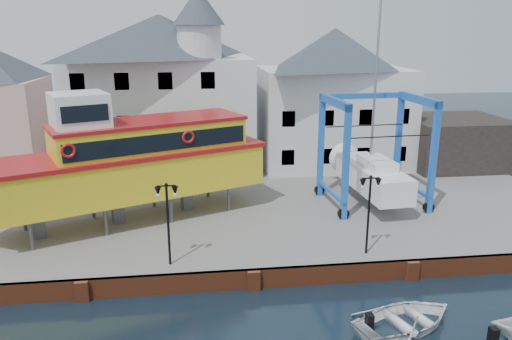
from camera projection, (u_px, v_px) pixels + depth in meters
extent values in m
plane|color=#14252C|center=(254.00, 289.00, 24.17)|extent=(140.00, 140.00, 0.00)
cube|color=slate|center=(234.00, 203.00, 34.53)|extent=(44.00, 22.00, 1.00)
cube|color=brown|center=(253.00, 279.00, 24.15)|extent=(44.00, 0.25, 1.00)
cube|color=brown|center=(82.00, 291.00, 23.02)|extent=(0.60, 0.36, 1.00)
cube|color=brown|center=(254.00, 280.00, 23.99)|extent=(0.60, 0.36, 1.00)
cube|color=brown|center=(412.00, 271.00, 24.96)|extent=(0.60, 0.36, 1.00)
cube|color=silver|center=(163.00, 115.00, 39.70)|extent=(14.00, 8.00, 9.00)
pyramid|color=#383E48|center=(159.00, 36.00, 38.02)|extent=(14.00, 8.00, 3.20)
cube|color=black|center=(85.00, 166.00, 36.05)|extent=(1.00, 0.08, 1.20)
cube|color=black|center=(128.00, 164.00, 36.42)|extent=(1.00, 0.08, 1.20)
cube|color=black|center=(169.00, 163.00, 36.78)|extent=(1.00, 0.08, 1.20)
cube|color=black|center=(210.00, 162.00, 37.14)|extent=(1.00, 0.08, 1.20)
cube|color=black|center=(81.00, 125.00, 35.23)|extent=(1.00, 0.08, 1.20)
cube|color=black|center=(125.00, 124.00, 35.59)|extent=(1.00, 0.08, 1.20)
cube|color=black|center=(167.00, 123.00, 35.96)|extent=(1.00, 0.08, 1.20)
cube|color=black|center=(209.00, 122.00, 36.32)|extent=(1.00, 0.08, 1.20)
cube|color=black|center=(77.00, 82.00, 34.40)|extent=(1.00, 0.08, 1.20)
cube|color=black|center=(122.00, 81.00, 34.77)|extent=(1.00, 0.08, 1.20)
cube|color=black|center=(165.00, 81.00, 35.13)|extent=(1.00, 0.08, 1.20)
cube|color=black|center=(208.00, 80.00, 35.49)|extent=(1.00, 0.08, 1.20)
cylinder|color=silver|center=(199.00, 42.00, 36.21)|extent=(3.20, 3.20, 2.40)
cone|color=#383E48|center=(198.00, 6.00, 35.52)|extent=(3.80, 3.80, 2.60)
cube|color=silver|center=(332.00, 117.00, 42.01)|extent=(12.00, 8.00, 8.00)
pyramid|color=#383E48|center=(335.00, 48.00, 40.47)|extent=(12.00, 8.00, 3.20)
cube|color=black|center=(288.00, 157.00, 38.35)|extent=(1.00, 0.08, 1.20)
cube|color=black|center=(326.00, 156.00, 38.71)|extent=(1.00, 0.08, 1.20)
cube|color=black|center=(363.00, 155.00, 39.07)|extent=(1.00, 0.08, 1.20)
cube|color=black|center=(400.00, 154.00, 39.44)|extent=(1.00, 0.08, 1.20)
cube|color=black|center=(289.00, 119.00, 37.52)|extent=(1.00, 0.08, 1.20)
cube|color=black|center=(327.00, 118.00, 37.89)|extent=(1.00, 0.08, 1.20)
cube|color=black|center=(365.00, 117.00, 38.25)|extent=(1.00, 0.08, 1.20)
cube|color=black|center=(403.00, 116.00, 38.61)|extent=(1.00, 0.08, 1.20)
cube|color=black|center=(453.00, 142.00, 41.86)|extent=(8.00, 7.00, 4.00)
cylinder|color=black|center=(168.00, 226.00, 24.01)|extent=(0.12, 0.12, 4.00)
cube|color=black|center=(166.00, 186.00, 23.44)|extent=(0.90, 0.06, 0.06)
sphere|color=black|center=(166.00, 184.00, 23.43)|extent=(0.16, 0.16, 0.16)
cone|color=black|center=(158.00, 192.00, 23.47)|extent=(0.32, 0.32, 0.45)
sphere|color=white|center=(158.00, 195.00, 23.52)|extent=(0.18, 0.18, 0.18)
cone|color=black|center=(175.00, 191.00, 23.57)|extent=(0.32, 0.32, 0.45)
sphere|color=white|center=(175.00, 195.00, 23.62)|extent=(0.18, 0.18, 0.18)
cylinder|color=black|center=(368.00, 217.00, 25.22)|extent=(0.12, 0.12, 4.00)
cube|color=black|center=(371.00, 178.00, 24.66)|extent=(0.90, 0.06, 0.06)
sphere|color=black|center=(371.00, 177.00, 24.64)|extent=(0.16, 0.16, 0.16)
cone|color=black|center=(363.00, 184.00, 24.68)|extent=(0.32, 0.32, 0.45)
sphere|color=white|center=(363.00, 187.00, 24.73)|extent=(0.18, 0.18, 0.18)
cone|color=black|center=(378.00, 183.00, 24.78)|extent=(0.32, 0.32, 0.45)
sphere|color=white|center=(378.00, 186.00, 24.83)|extent=(0.18, 0.18, 0.18)
cylinder|color=#59595E|center=(31.00, 235.00, 25.89)|extent=(0.26, 0.26, 1.65)
cylinder|color=#59595E|center=(24.00, 217.00, 28.45)|extent=(0.26, 0.26, 1.65)
cylinder|color=#59595E|center=(106.00, 221.00, 27.77)|extent=(0.26, 0.26, 1.65)
cylinder|color=#59595E|center=(93.00, 205.00, 30.32)|extent=(0.26, 0.26, 1.65)
cylinder|color=#59595E|center=(171.00, 209.00, 29.64)|extent=(0.26, 0.26, 1.65)
cylinder|color=#59595E|center=(154.00, 195.00, 32.19)|extent=(0.26, 0.26, 1.65)
cylinder|color=#59595E|center=(229.00, 198.00, 31.51)|extent=(0.26, 0.26, 1.65)
cylinder|color=#59595E|center=(208.00, 186.00, 34.06)|extent=(0.26, 0.26, 1.65)
cube|color=#59595E|center=(38.00, 224.00, 27.44)|extent=(0.82, 0.76, 1.65)
cube|color=#59595E|center=(118.00, 209.00, 29.58)|extent=(0.82, 0.76, 1.65)
cube|color=#59595E|center=(187.00, 197.00, 31.72)|extent=(0.82, 0.76, 1.65)
cube|color=yellow|center=(134.00, 174.00, 29.55)|extent=(15.80, 9.89, 2.42)
cube|color=#A21415|center=(132.00, 152.00, 29.19)|extent=(16.17, 10.19, 0.24)
cube|color=yellow|center=(150.00, 138.00, 29.51)|extent=(11.58, 7.76, 1.76)
cube|color=black|center=(161.00, 143.00, 27.92)|extent=(9.73, 4.21, 0.99)
cube|color=black|center=(140.00, 131.00, 31.07)|extent=(9.73, 4.21, 0.99)
cube|color=#A21415|center=(149.00, 121.00, 29.24)|extent=(11.82, 7.95, 0.20)
cube|color=white|center=(79.00, 111.00, 27.12)|extent=(3.75, 3.75, 2.00)
cube|color=black|center=(85.00, 114.00, 25.89)|extent=(2.23, 1.00, 0.88)
torus|color=#A21415|center=(68.00, 151.00, 25.43)|extent=(0.77, 0.44, 0.77)
torus|color=#A21415|center=(188.00, 137.00, 28.64)|extent=(0.77, 0.44, 0.77)
cube|color=blue|center=(346.00, 164.00, 29.38)|extent=(0.37, 0.37, 6.99)
cylinder|color=black|center=(343.00, 214.00, 30.24)|extent=(0.71, 0.30, 0.70)
cube|color=blue|center=(321.00, 146.00, 33.76)|extent=(0.37, 0.37, 6.99)
cylinder|color=black|center=(319.00, 190.00, 34.62)|extent=(0.71, 0.30, 0.70)
cube|color=blue|center=(433.00, 159.00, 30.43)|extent=(0.37, 0.37, 6.99)
cylinder|color=black|center=(428.00, 207.00, 31.30)|extent=(0.71, 0.30, 0.70)
cube|color=blue|center=(398.00, 142.00, 34.81)|extent=(0.37, 0.37, 6.99)
cylinder|color=black|center=(395.00, 185.00, 35.68)|extent=(0.71, 0.30, 0.70)
cube|color=blue|center=(335.00, 102.00, 30.66)|extent=(0.69, 5.00, 0.49)
cube|color=blue|center=(331.00, 192.00, 32.26)|extent=(0.59, 5.00, 0.21)
cube|color=blue|center=(419.00, 99.00, 31.71)|extent=(0.69, 5.00, 0.49)
cube|color=blue|center=(411.00, 186.00, 33.31)|extent=(0.59, 5.00, 0.21)
cube|color=blue|center=(363.00, 96.00, 33.37)|extent=(6.00, 0.76, 0.35)
cube|color=white|center=(373.00, 177.00, 32.56)|extent=(2.81, 7.63, 1.60)
cone|color=white|center=(348.00, 160.00, 36.75)|extent=(2.40, 1.75, 2.30)
cube|color=#59595E|center=(371.00, 194.00, 32.88)|extent=(0.36, 1.81, 0.70)
cube|color=white|center=(377.00, 163.00, 31.79)|extent=(1.80, 3.10, 0.60)
cylinder|color=#99999E|center=(376.00, 79.00, 31.30)|extent=(0.17, 0.17, 10.98)
cube|color=black|center=(388.00, 137.00, 30.01)|extent=(5.39, 0.49, 0.05)
cube|color=black|center=(364.00, 126.00, 33.40)|extent=(5.39, 0.49, 0.05)
imported|color=white|center=(405.00, 327.00, 21.11)|extent=(5.54, 4.68, 0.98)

